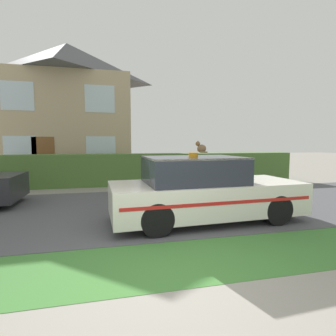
% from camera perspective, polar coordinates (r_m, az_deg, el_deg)
% --- Properties ---
extents(ground_plane, '(80.00, 80.00, 0.00)m').
position_cam_1_polar(ground_plane, '(3.73, 0.98, -23.52)').
color(ground_plane, gray).
extents(road_strip, '(28.00, 5.31, 0.01)m').
position_cam_1_polar(road_strip, '(7.42, -6.63, -8.62)').
color(road_strip, '#4C4C51').
rests_on(road_strip, ground).
extents(lawn_verge, '(28.00, 1.56, 0.01)m').
position_cam_1_polar(lawn_verge, '(4.21, -1.00, -19.86)').
color(lawn_verge, '#3D7533').
rests_on(lawn_verge, ground).
extents(garden_hedge, '(12.72, 0.82, 1.34)m').
position_cam_1_polar(garden_hedge, '(11.63, -2.01, -0.15)').
color(garden_hedge, '#4C7233').
rests_on(garden_hedge, ground).
extents(police_car, '(4.45, 1.91, 1.58)m').
position_cam_1_polar(police_car, '(6.11, 7.61, -4.83)').
color(police_car, black).
rests_on(police_car, road_strip).
extents(cat, '(0.25, 0.29, 0.27)m').
position_cam_1_polar(cat, '(5.89, 7.12, 4.40)').
color(cat, brown).
rests_on(cat, police_car).
extents(house_left, '(6.90, 6.00, 7.40)m').
position_cam_1_polar(house_left, '(16.42, -20.81, 11.98)').
color(house_left, tan).
rests_on(house_left, ground).
extents(wheelie_bin, '(0.76, 0.78, 1.06)m').
position_cam_1_polar(wheelie_bin, '(11.92, -22.93, -1.12)').
color(wheelie_bin, black).
rests_on(wheelie_bin, ground).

